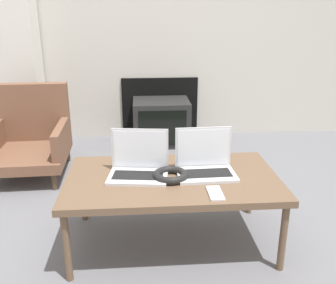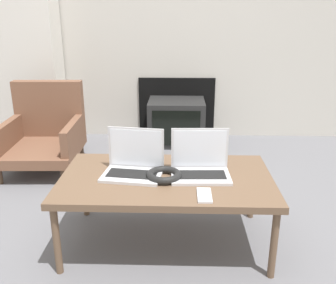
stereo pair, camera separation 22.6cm
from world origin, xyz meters
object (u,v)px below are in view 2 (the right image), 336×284
Objects in this scene: phone at (204,195)px; armchair at (45,131)px; headphones at (164,175)px; tv at (176,122)px; laptop_left at (134,164)px; laptop_right at (200,165)px.

phone is 0.22× the size of armchair.
headphones reaches higher than tv.
headphones is at bearing -49.74° from armchair.
armchair is at bearing 136.46° from laptop_left.
headphones is 1.55m from armchair.
laptop_right is (0.36, 0.00, 0.00)m from laptop_left.
laptop_left is at bearing -53.13° from armchair.
tv is 0.79× the size of armchair.
headphones is at bearing 136.42° from phone.
headphones is 0.35× the size of tv.
headphones is at bearing -91.67° from tv.
laptop_right is 2.12× the size of phone.
laptop_right is 0.59× the size of tv.
armchair is at bearing 137.03° from laptop_right.
laptop_left is at bearing 145.53° from phone.
laptop_right is 1.69× the size of headphones.
headphones reaches higher than phone.
armchair is (-1.04, 1.14, -0.13)m from headphones.
armchair is (-1.23, 1.08, -0.16)m from laptop_right.
phone is at bearing -85.54° from tv.
laptop_left reaches higher than headphones.
laptop_left is 1.40m from armchair.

